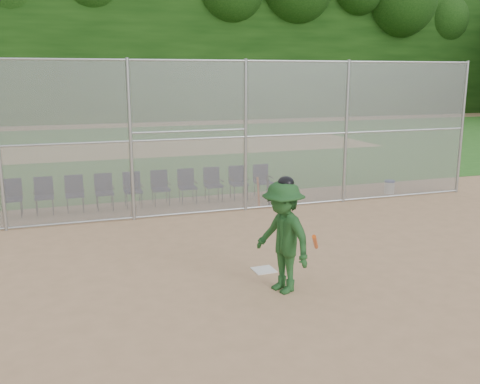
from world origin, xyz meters
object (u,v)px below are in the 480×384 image
object	(u,v)px
batter_at_plate	(283,237)
home_plate	(264,270)
water_cooler	(389,187)
chair_0	(12,198)

from	to	relation	value
batter_at_plate	home_plate	bearing A→B (deg)	86.97
batter_at_plate	water_cooler	distance (m)	8.56
batter_at_plate	water_cooler	size ratio (longest dim) A/B	4.89
batter_at_plate	water_cooler	bearing A→B (deg)	44.05
home_plate	water_cooler	world-z (taller)	water_cooler
home_plate	chair_0	xyz separation A→B (m)	(-4.74, 5.73, 0.47)
home_plate	chair_0	size ratio (longest dim) A/B	0.41
chair_0	home_plate	bearing A→B (deg)	-50.39
chair_0	water_cooler	bearing A→B (deg)	-4.20
home_plate	batter_at_plate	distance (m)	1.38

